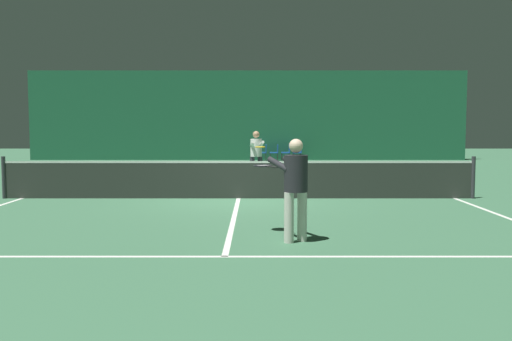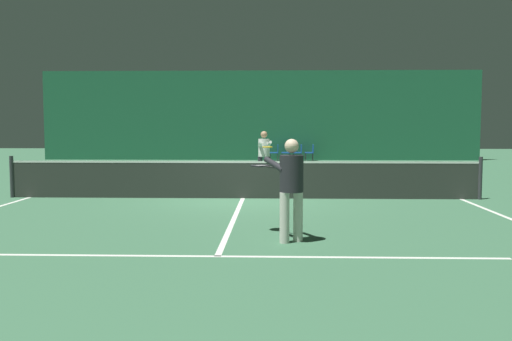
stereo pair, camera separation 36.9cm
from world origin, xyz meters
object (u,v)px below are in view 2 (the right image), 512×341
(courtside_chair_0, at_px, (276,151))
(courtside_chair_3, at_px, (311,151))
(player_far, at_px, (264,152))
(courtside_chair_1, at_px, (287,151))
(courtside_chair_2, at_px, (299,151))
(tennis_net, at_px, (243,178))
(player_near, at_px, (290,182))

(courtside_chair_0, height_order, courtside_chair_3, same)
(player_far, distance_m, courtside_chair_1, 10.74)
(courtside_chair_2, relative_size, courtside_chair_3, 1.00)
(tennis_net, relative_size, courtside_chair_1, 14.29)
(player_near, distance_m, player_far, 9.86)
(player_far, xyz_separation_m, courtside_chair_0, (0.39, 10.69, -0.48))
(player_near, distance_m, courtside_chair_0, 20.53)
(courtside_chair_1, height_order, courtside_chair_2, same)
(player_near, xyz_separation_m, courtside_chair_1, (0.40, 20.53, -0.47))
(player_far, bearing_deg, player_near, -3.83)
(tennis_net, distance_m, courtside_chair_3, 15.43)
(courtside_chair_0, height_order, courtside_chair_1, same)
(player_far, distance_m, courtside_chair_2, 10.82)
(tennis_net, relative_size, courtside_chair_0, 14.29)
(courtside_chair_1, height_order, courtside_chair_3, same)
(player_far, distance_m, courtside_chair_0, 10.70)
(courtside_chair_0, bearing_deg, courtside_chair_1, 90.00)
(tennis_net, height_order, player_far, player_far)
(courtside_chair_0, xyz_separation_m, courtside_chair_1, (0.61, 0.00, 0.00))
(tennis_net, bearing_deg, player_far, 84.24)
(tennis_net, bearing_deg, courtside_chair_1, 84.55)
(player_near, relative_size, courtside_chair_0, 1.96)
(courtside_chair_0, bearing_deg, courtside_chair_3, 90.00)
(courtside_chair_1, distance_m, courtside_chair_3, 1.21)
(courtside_chair_0, xyz_separation_m, courtside_chair_2, (1.21, 0.00, 0.00))
(player_near, bearing_deg, courtside_chair_1, -32.78)
(player_far, relative_size, courtside_chair_1, 1.97)
(courtside_chair_2, bearing_deg, player_far, -8.52)
(player_near, height_order, courtside_chair_2, player_near)
(tennis_net, distance_m, player_far, 4.56)
(tennis_net, relative_size, courtside_chair_2, 14.29)
(player_near, xyz_separation_m, player_far, (-0.60, 9.84, 0.00))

